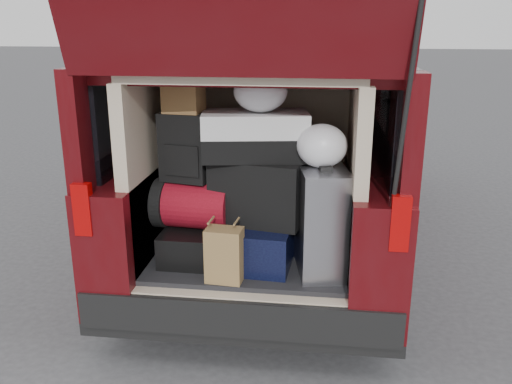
# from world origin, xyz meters

# --- Properties ---
(ground) EXTENTS (80.00, 80.00, 0.00)m
(ground) POSITION_xyz_m (0.00, 0.00, 0.00)
(ground) COLOR #37373A
(ground) RESTS_ON ground
(minivan) EXTENTS (1.90, 5.35, 2.77)m
(minivan) POSITION_xyz_m (0.00, 1.86, 0.91)
(minivan) COLOR black
(minivan) RESTS_ON ground
(load_floor) EXTENTS (1.24, 1.05, 0.55)m
(load_floor) POSITION_xyz_m (0.00, 0.28, 0.28)
(load_floor) COLOR black
(load_floor) RESTS_ON ground
(black_hardshell) EXTENTS (0.38, 0.52, 0.20)m
(black_hardshell) POSITION_xyz_m (-0.35, 0.15, 0.65)
(black_hardshell) COLOR black
(black_hardshell) RESTS_ON load_floor
(navy_hardshell) EXTENTS (0.53, 0.63, 0.26)m
(navy_hardshell) POSITION_xyz_m (0.04, 0.16, 0.68)
(navy_hardshell) COLOR black
(navy_hardshell) RESTS_ON load_floor
(silver_roller) EXTENTS (0.34, 0.47, 0.65)m
(silver_roller) POSITION_xyz_m (0.46, 0.04, 0.88)
(silver_roller) COLOR silver
(silver_roller) RESTS_ON load_floor
(kraft_bag) EXTENTS (0.22, 0.15, 0.33)m
(kraft_bag) POSITION_xyz_m (-0.10, -0.17, 0.71)
(kraft_bag) COLOR olive
(kraft_bag) RESTS_ON load_floor
(red_duffel) EXTENTS (0.50, 0.35, 0.31)m
(red_duffel) POSITION_xyz_m (-0.35, 0.15, 0.91)
(red_duffel) COLOR maroon
(red_duffel) RESTS_ON black_hardshell
(black_soft_case) EXTENTS (0.61, 0.43, 0.40)m
(black_soft_case) POSITION_xyz_m (0.06, 0.17, 1.01)
(black_soft_case) COLOR black
(black_soft_case) RESTS_ON navy_hardshell
(backpack) EXTENTS (0.33, 0.24, 0.42)m
(backpack) POSITION_xyz_m (-0.39, 0.16, 1.28)
(backpack) COLOR black
(backpack) RESTS_ON red_duffel
(twotone_duffel) EXTENTS (0.68, 0.43, 0.29)m
(twotone_duffel) POSITION_xyz_m (0.04, 0.18, 1.35)
(twotone_duffel) COLOR silver
(twotone_duffel) RESTS_ON black_soft_case
(grocery_sack_lower) EXTENTS (0.24, 0.21, 0.20)m
(grocery_sack_lower) POSITION_xyz_m (-0.40, 0.18, 1.59)
(grocery_sack_lower) COLOR olive
(grocery_sack_lower) RESTS_ON backpack
(plastic_bag_center) EXTENTS (0.33, 0.31, 0.26)m
(plastic_bag_center) POSITION_xyz_m (0.07, 0.18, 1.63)
(plastic_bag_center) COLOR silver
(plastic_bag_center) RESTS_ON twotone_duffel
(plastic_bag_right) EXTENTS (0.30, 0.28, 0.26)m
(plastic_bag_right) POSITION_xyz_m (0.44, 0.07, 1.33)
(plastic_bag_right) COLOR silver
(plastic_bag_right) RESTS_ON silver_roller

